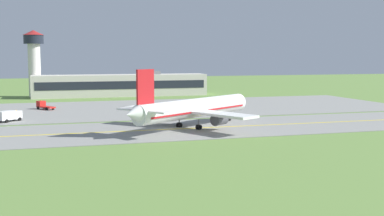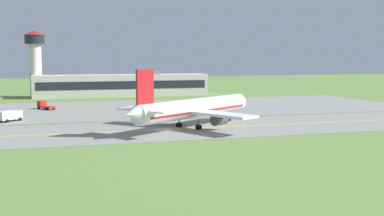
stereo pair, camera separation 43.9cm
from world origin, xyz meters
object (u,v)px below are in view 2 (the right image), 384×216
object	(u,v)px
service_truck_baggage	(9,115)
control_tower	(35,56)
airplane_lead	(193,109)
service_truck_fuel	(44,105)

from	to	relation	value
service_truck_baggage	control_tower	size ratio (longest dim) A/B	0.23
airplane_lead	service_truck_fuel	world-z (taller)	airplane_lead
service_truck_fuel	service_truck_baggage	bearing A→B (deg)	-106.99
airplane_lead	control_tower	distance (m)	99.40
service_truck_baggage	service_truck_fuel	world-z (taller)	service_truck_baggage
service_truck_baggage	service_truck_fuel	distance (m)	26.19
airplane_lead	service_truck_baggage	bearing A→B (deg)	150.75
airplane_lead	service_truck_baggage	size ratio (longest dim) A/B	6.02
airplane_lead	control_tower	size ratio (longest dim) A/B	1.41
service_truck_baggage	control_tower	xyz separation A→B (m)	(4.78, 71.93, 13.32)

